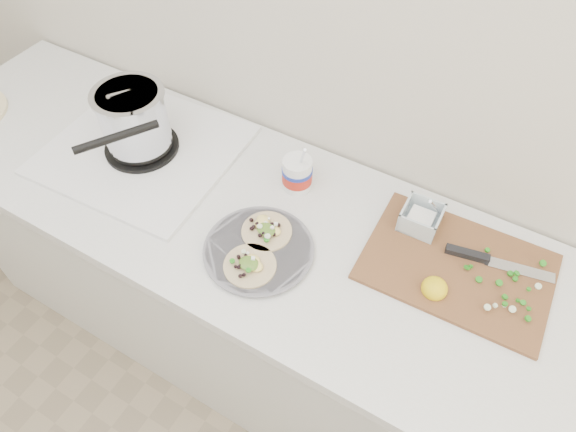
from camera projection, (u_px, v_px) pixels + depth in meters
The scene contains 5 objects.
counter at pixel (274, 300), 1.76m from camera, with size 2.44×0.66×0.90m.
stove at pixel (137, 130), 1.51m from camera, with size 0.57×0.53×0.26m.
taco_plate at pixel (259, 248), 1.32m from camera, with size 0.29×0.29×0.04m.
tub at pixel (298, 172), 1.43m from camera, with size 0.09×0.09×0.20m.
cutboard at pixel (456, 260), 1.30m from camera, with size 0.47×0.33×0.07m.
Camera 1 is at (0.49, 0.68, 1.99)m, focal length 32.00 mm.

